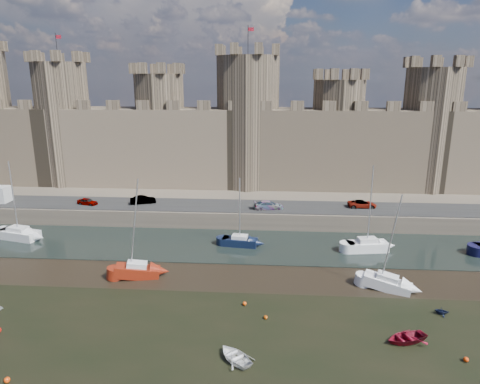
{
  "coord_description": "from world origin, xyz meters",
  "views": [
    {
      "loc": [
        6.0,
        -29.38,
        21.79
      ],
      "look_at": [
        2.43,
        22.0,
        8.02
      ],
      "focal_mm": 32.0,
      "sensor_mm": 36.0,
      "label": 1
    }
  ],
  "objects_px": {
    "car_0": "(87,202)",
    "car_1": "(143,200)",
    "car_2": "(269,205)",
    "sailboat_0": "(19,233)",
    "car_3": "(362,204)",
    "sailboat_1": "(240,241)",
    "sailboat_5": "(387,283)",
    "sailboat_2": "(367,245)",
    "sailboat_4": "(137,270)"
  },
  "relations": [
    {
      "from": "sailboat_4",
      "to": "sailboat_5",
      "type": "height_order",
      "value": "sailboat_4"
    },
    {
      "from": "car_1",
      "to": "car_2",
      "type": "distance_m",
      "value": 19.86
    },
    {
      "from": "sailboat_2",
      "to": "sailboat_4",
      "type": "relative_size",
      "value": 0.98
    },
    {
      "from": "car_1",
      "to": "car_0",
      "type": "bearing_deg",
      "value": 78.1
    },
    {
      "from": "car_2",
      "to": "sailboat_0",
      "type": "xyz_separation_m",
      "value": [
        -34.69,
        -8.41,
        -2.31
      ]
    },
    {
      "from": "car_0",
      "to": "sailboat_4",
      "type": "distance_m",
      "value": 23.63
    },
    {
      "from": "sailboat_2",
      "to": "sailboat_5",
      "type": "relative_size",
      "value": 1.07
    },
    {
      "from": "car_1",
      "to": "sailboat_4",
      "type": "height_order",
      "value": "sailboat_4"
    },
    {
      "from": "car_3",
      "to": "sailboat_2",
      "type": "bearing_deg",
      "value": 170.47
    },
    {
      "from": "sailboat_4",
      "to": "sailboat_0",
      "type": "bearing_deg",
      "value": 141.76
    },
    {
      "from": "sailboat_0",
      "to": "sailboat_2",
      "type": "relative_size",
      "value": 0.98
    },
    {
      "from": "sailboat_0",
      "to": "car_3",
      "type": "bearing_deg",
      "value": 25.52
    },
    {
      "from": "car_0",
      "to": "sailboat_0",
      "type": "xyz_separation_m",
      "value": [
        -6.35,
        -8.73,
        -2.21
      ]
    },
    {
      "from": "sailboat_5",
      "to": "sailboat_0",
      "type": "bearing_deg",
      "value": -172.26
    },
    {
      "from": "car_0",
      "to": "sailboat_1",
      "type": "distance_m",
      "value": 26.32
    },
    {
      "from": "sailboat_0",
      "to": "sailboat_1",
      "type": "distance_m",
      "value": 30.94
    },
    {
      "from": "car_0",
      "to": "car_1",
      "type": "relative_size",
      "value": 0.82
    },
    {
      "from": "car_1",
      "to": "sailboat_0",
      "type": "bearing_deg",
      "value": 103.84
    },
    {
      "from": "car_1",
      "to": "car_3",
      "type": "bearing_deg",
      "value": -109.34
    },
    {
      "from": "car_3",
      "to": "sailboat_1",
      "type": "xyz_separation_m",
      "value": [
        -18.08,
        -10.59,
        -2.35
      ]
    },
    {
      "from": "car_3",
      "to": "sailboat_0",
      "type": "relative_size",
      "value": 0.39
    },
    {
      "from": "car_2",
      "to": "sailboat_0",
      "type": "distance_m",
      "value": 35.77
    },
    {
      "from": "car_1",
      "to": "sailboat_1",
      "type": "bearing_deg",
      "value": -142.53
    },
    {
      "from": "sailboat_0",
      "to": "sailboat_5",
      "type": "relative_size",
      "value": 1.04
    },
    {
      "from": "car_0",
      "to": "sailboat_5",
      "type": "xyz_separation_m",
      "value": [
        41.07,
        -20.07,
        -2.3
      ]
    },
    {
      "from": "car_2",
      "to": "sailboat_1",
      "type": "distance_m",
      "value": 9.86
    },
    {
      "from": "sailboat_4",
      "to": "car_0",
      "type": "bearing_deg",
      "value": 114.8
    },
    {
      "from": "sailboat_2",
      "to": "sailboat_5",
      "type": "xyz_separation_m",
      "value": [
        -0.08,
        -10.26,
        -0.12
      ]
    },
    {
      "from": "car_0",
      "to": "sailboat_2",
      "type": "distance_m",
      "value": 42.36
    },
    {
      "from": "car_1",
      "to": "car_3",
      "type": "relative_size",
      "value": 0.92
    },
    {
      "from": "car_2",
      "to": "car_3",
      "type": "relative_size",
      "value": 1.04
    },
    {
      "from": "car_2",
      "to": "sailboat_0",
      "type": "height_order",
      "value": "sailboat_0"
    },
    {
      "from": "sailboat_2",
      "to": "sailboat_4",
      "type": "xyz_separation_m",
      "value": [
        -27.44,
        -9.31,
        -0.06
      ]
    },
    {
      "from": "sailboat_1",
      "to": "sailboat_5",
      "type": "bearing_deg",
      "value": -25.83
    },
    {
      "from": "car_2",
      "to": "sailboat_5",
      "type": "distance_m",
      "value": 23.62
    },
    {
      "from": "sailboat_1",
      "to": "sailboat_5",
      "type": "height_order",
      "value": "sailboat_5"
    },
    {
      "from": "car_2",
      "to": "sailboat_4",
      "type": "bearing_deg",
      "value": 131.64
    },
    {
      "from": "car_3",
      "to": "sailboat_0",
      "type": "distance_m",
      "value": 50.11
    },
    {
      "from": "sailboat_1",
      "to": "car_2",
      "type": "bearing_deg",
      "value": 74.63
    },
    {
      "from": "car_2",
      "to": "car_1",
      "type": "bearing_deg",
      "value": 75.17
    },
    {
      "from": "sailboat_1",
      "to": "sailboat_2",
      "type": "height_order",
      "value": "sailboat_2"
    },
    {
      "from": "sailboat_0",
      "to": "sailboat_2",
      "type": "xyz_separation_m",
      "value": [
        47.5,
        -1.08,
        0.03
      ]
    },
    {
      "from": "car_3",
      "to": "sailboat_1",
      "type": "bearing_deg",
      "value": 118.42
    },
    {
      "from": "car_0",
      "to": "car_3",
      "type": "xyz_separation_m",
      "value": [
        42.66,
        1.47,
        0.04
      ]
    },
    {
      "from": "car_2",
      "to": "car_3",
      "type": "height_order",
      "value": "car_2"
    },
    {
      "from": "car_2",
      "to": "sailboat_4",
      "type": "height_order",
      "value": "sailboat_4"
    },
    {
      "from": "sailboat_0",
      "to": "sailboat_2",
      "type": "distance_m",
      "value": 47.52
    },
    {
      "from": "car_2",
      "to": "sailboat_2",
      "type": "xyz_separation_m",
      "value": [
        12.81,
        -9.49,
        -2.27
      ]
    },
    {
      "from": "car_0",
      "to": "sailboat_5",
      "type": "relative_size",
      "value": 0.31
    },
    {
      "from": "sailboat_1",
      "to": "sailboat_2",
      "type": "xyz_separation_m",
      "value": [
        16.57,
        -0.69,
        0.12
      ]
    }
  ]
}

